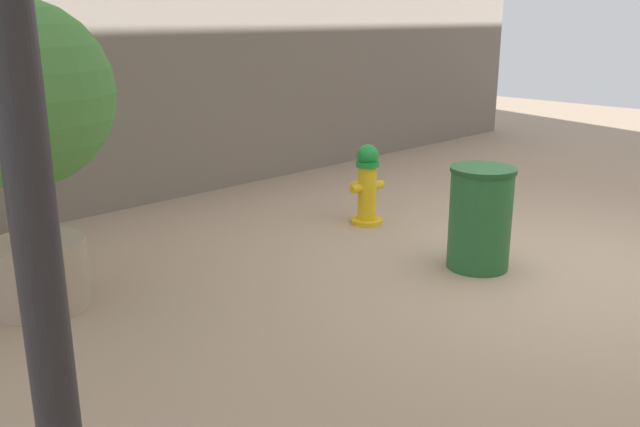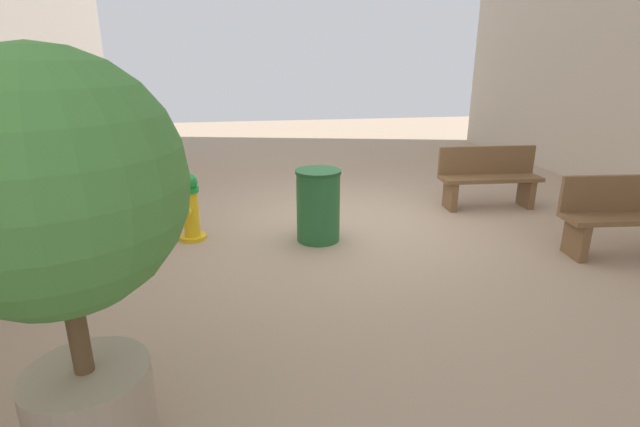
# 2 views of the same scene
# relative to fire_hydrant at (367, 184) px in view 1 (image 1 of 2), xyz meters

# --- Properties ---
(ground_plane) EXTENTS (23.40, 23.40, 0.00)m
(ground_plane) POSITION_rel_fire_hydrant_xyz_m (-2.34, -0.24, -0.44)
(ground_plane) COLOR tan
(fire_hydrant) EXTENTS (0.41, 0.44, 0.89)m
(fire_hydrant) POSITION_rel_fire_hydrant_xyz_m (0.00, 0.00, 0.00)
(fire_hydrant) COLOR gold
(fire_hydrant) RESTS_ON ground_plane
(planter_tree) EXTENTS (1.39, 1.39, 2.37)m
(planter_tree) POSITION_rel_fire_hydrant_xyz_m (0.29, 3.52, 1.09)
(planter_tree) COLOR tan
(planter_tree) RESTS_ON ground_plane
(trash_bin) EXTENTS (0.58, 0.58, 0.93)m
(trash_bin) POSITION_rel_fire_hydrant_xyz_m (-1.63, 0.31, 0.03)
(trash_bin) COLOR #266633
(trash_bin) RESTS_ON ground_plane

